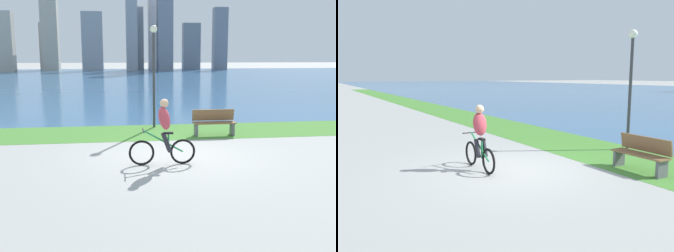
# 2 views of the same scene
# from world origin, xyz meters

# --- Properties ---
(ground_plane) EXTENTS (300.00, 300.00, 0.00)m
(ground_plane) POSITION_xyz_m (0.00, 0.00, 0.00)
(ground_plane) COLOR #9E9E99
(grass_strip_bayside) EXTENTS (120.00, 2.99, 0.01)m
(grass_strip_bayside) POSITION_xyz_m (0.00, 3.50, 0.00)
(grass_strip_bayside) COLOR #478433
(grass_strip_bayside) RESTS_ON ground
(bay_water_surface) EXTENTS (300.00, 69.28, 0.00)m
(bay_water_surface) POSITION_xyz_m (0.00, 39.63, 0.00)
(bay_water_surface) COLOR #386693
(bay_water_surface) RESTS_ON ground
(cyclist_lead) EXTENTS (1.71, 0.52, 1.70)m
(cyclist_lead) POSITION_xyz_m (-0.42, -0.79, 0.84)
(cyclist_lead) COLOR black
(cyclist_lead) RESTS_ON ground
(bench_near_path) EXTENTS (1.50, 0.47, 0.90)m
(bench_near_path) POSITION_xyz_m (1.78, 2.70, 0.45)
(bench_near_path) COLOR brown
(bench_near_path) RESTS_ON ground
(lamppost_tall) EXTENTS (0.28, 0.28, 3.88)m
(lamppost_tall) POSITION_xyz_m (-0.16, 4.49, 2.54)
(lamppost_tall) COLOR #38383D
(lamppost_tall) RESTS_ON ground
(city_skyline_far_shore) EXTENTS (43.59, 9.99, 21.39)m
(city_skyline_far_shore) POSITION_xyz_m (-0.88, 65.31, 7.42)
(city_skyline_far_shore) COLOR #ADA899
(city_skyline_far_shore) RESTS_ON ground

